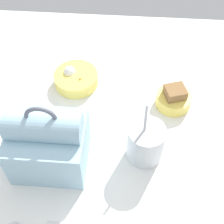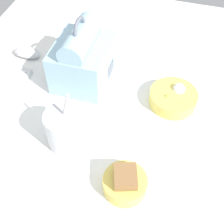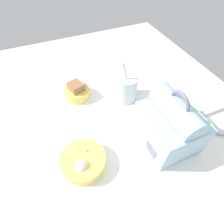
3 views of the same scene
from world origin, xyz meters
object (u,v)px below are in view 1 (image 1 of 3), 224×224
Objects in this scene: lunch_bag at (48,143)px; soup_cup at (146,142)px; bento_bowl_snacks at (76,79)px; bento_bowl_sandwich at (174,99)px.

lunch_bag is 1.21× the size of soup_cup.
lunch_bag is 29.38cm from bento_bowl_snacks.
bento_bowl_sandwich is at bearing -145.98° from lunch_bag.
bento_bowl_sandwich is 0.76× the size of bento_bowl_snacks.
lunch_bag is 2.11× the size of bento_bowl_sandwich.
lunch_bag is 1.60× the size of bento_bowl_snacks.
lunch_bag is at bearing 34.02° from bento_bowl_sandwich.
bento_bowl_snacks is at bearing -11.96° from bento_bowl_sandwich.
bento_bowl_snacks is at bearing -94.21° from lunch_bag.
bento_bowl_sandwich is (-8.57, -18.36, -3.17)cm from soup_cup.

